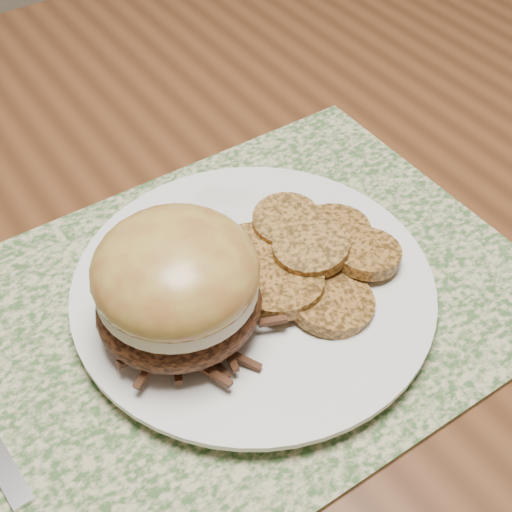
# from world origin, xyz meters

# --- Properties ---
(dining_table) EXTENTS (1.50, 0.90, 0.75)m
(dining_table) POSITION_xyz_m (0.00, 0.00, 0.67)
(dining_table) COLOR #5B321A
(dining_table) RESTS_ON ground
(placemat) EXTENTS (0.45, 0.33, 0.00)m
(placemat) POSITION_xyz_m (-0.14, -0.10, 0.75)
(placemat) COLOR #3A5B2F
(placemat) RESTS_ON dining_table
(dinner_plate) EXTENTS (0.26, 0.26, 0.02)m
(dinner_plate) POSITION_xyz_m (-0.13, -0.10, 0.76)
(dinner_plate) COLOR white
(dinner_plate) RESTS_ON placemat
(pork_sandwich) EXTENTS (0.12, 0.11, 0.09)m
(pork_sandwich) POSITION_xyz_m (-0.19, -0.11, 0.81)
(pork_sandwich) COLOR black
(pork_sandwich) RESTS_ON dinner_plate
(roasted_potatoes) EXTENTS (0.16, 0.15, 0.03)m
(roasted_potatoes) POSITION_xyz_m (-0.08, -0.11, 0.78)
(roasted_potatoes) COLOR #9A662D
(roasted_potatoes) RESTS_ON dinner_plate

